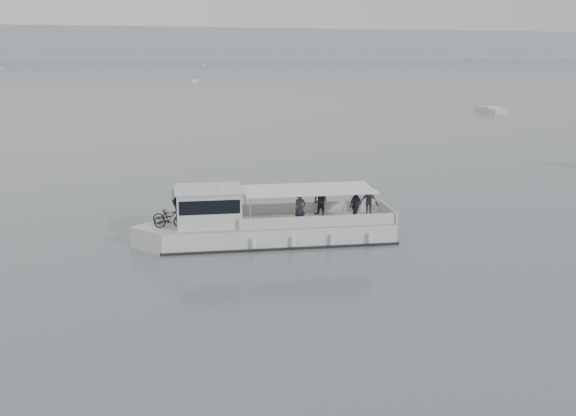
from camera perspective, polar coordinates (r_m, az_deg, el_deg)
name	(u,v)px	position (r m, az deg, el deg)	size (l,w,h in m)	color
ground	(250,238)	(31.44, -3.36, -2.67)	(1400.00, 1400.00, 0.00)	slate
headland	(48,44)	(588.86, -20.58, 13.47)	(1400.00, 90.00, 28.00)	#939EA8
tour_boat	(256,225)	(30.50, -2.90, -1.51)	(12.52, 5.23, 5.23)	silver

